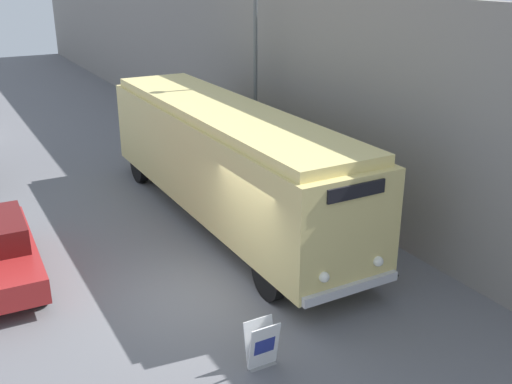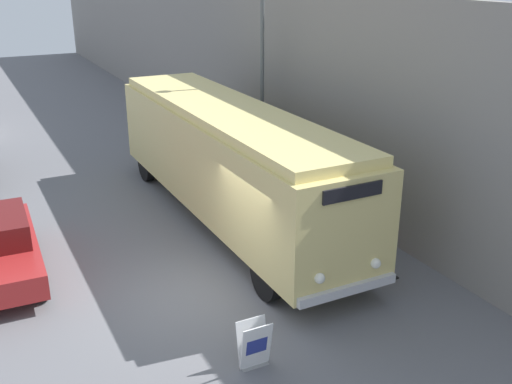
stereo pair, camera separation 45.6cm
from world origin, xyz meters
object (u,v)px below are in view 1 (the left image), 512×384
object	(u,v)px
sign_board	(262,345)
traffic_cone	(389,264)
vintage_bus	(225,157)
streetlamp	(255,53)

from	to	relation	value
sign_board	traffic_cone	world-z (taller)	sign_board
vintage_bus	traffic_cone	bearing A→B (deg)	-68.31
sign_board	streetlamp	xyz separation A→B (m)	(4.63, 8.56, 3.77)
vintage_bus	traffic_cone	xyz separation A→B (m)	(1.87, -4.71, -1.59)
sign_board	streetlamp	world-z (taller)	streetlamp
vintage_bus	sign_board	world-z (taller)	vintage_bus
vintage_bus	traffic_cone	size ratio (longest dim) A/B	20.74
streetlamp	traffic_cone	world-z (taller)	streetlamp
sign_board	traffic_cone	xyz separation A→B (m)	(4.24, 1.50, -0.17)
vintage_bus	streetlamp	xyz separation A→B (m)	(2.26, 2.35, 2.35)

